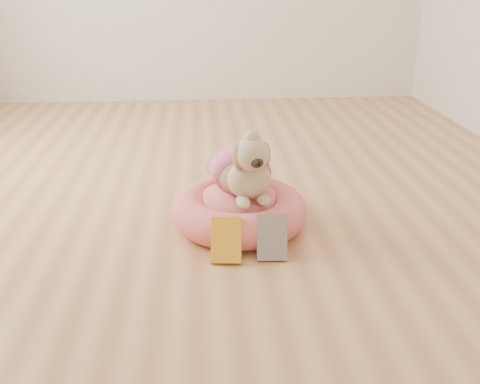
{
  "coord_description": "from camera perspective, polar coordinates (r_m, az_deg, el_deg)",
  "views": [
    {
      "loc": [
        0.03,
        -2.55,
        1.1
      ],
      "look_at": [
        0.2,
        -0.39,
        0.19
      ],
      "focal_mm": 40.0,
      "sensor_mm": 36.0,
      "label": 1
    }
  ],
  "objects": [
    {
      "name": "book_yellow",
      "position": [
        2.17,
        -1.48,
        -5.14
      ],
      "size": [
        0.13,
        0.13,
        0.17
      ],
      "primitive_type": "cube",
      "rotation": [
        -0.56,
        0.0,
        -0.09
      ],
      "color": "#FFF21A",
      "rests_on": "floor"
    },
    {
      "name": "book_white",
      "position": [
        2.18,
        3.42,
        -4.84
      ],
      "size": [
        0.13,
        0.11,
        0.18
      ],
      "primitive_type": "cube",
      "rotation": [
        -0.47,
        0.0,
        -0.07
      ],
      "color": "white",
      "rests_on": "floor"
    },
    {
      "name": "floor",
      "position": [
        2.78,
        -4.63,
        -0.59
      ],
      "size": [
        4.5,
        4.5,
        0.0
      ],
      "primitive_type": "plane",
      "color": "#B47A4B",
      "rests_on": "ground"
    },
    {
      "name": "pet_bed",
      "position": [
        2.45,
        -0.09,
        -1.95
      ],
      "size": [
        0.62,
        0.62,
        0.16
      ],
      "color": "#E85A5F",
      "rests_on": "floor"
    },
    {
      "name": "dog",
      "position": [
        2.36,
        0.31,
        3.63
      ],
      "size": [
        0.4,
        0.51,
        0.33
      ],
      "primitive_type": null,
      "rotation": [
        0.0,
        0.0,
        0.22
      ],
      "color": "brown",
      "rests_on": "pet_bed"
    }
  ]
}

